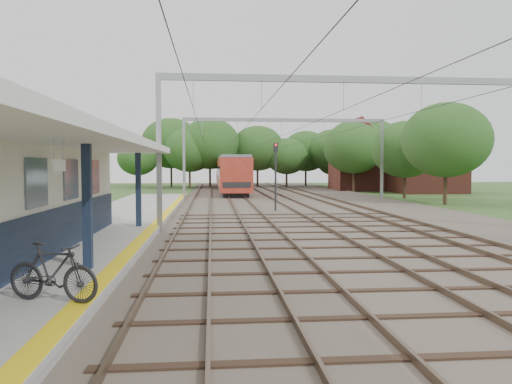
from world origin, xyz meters
TOP-DOWN VIEW (x-y plane):
  - ground at (0.00, 0.00)m, footprint 160.00×160.00m
  - ballast_bed at (4.00, 30.00)m, footprint 18.00×90.00m
  - platform at (-7.50, 14.00)m, footprint 5.00×52.00m
  - yellow_stripe at (-5.25, 14.00)m, footprint 0.45×52.00m
  - canopy at (-7.77, 6.00)m, footprint 6.40×20.00m
  - rail_tracks at (1.50, 30.00)m, footprint 11.80×88.00m
  - catenary_system at (3.39, 25.28)m, footprint 17.22×88.00m
  - tree_band at (3.84, 57.12)m, footprint 31.72×30.88m
  - house_near at (21.00, 46.00)m, footprint 7.00×6.12m
  - house_far at (16.00, 52.00)m, footprint 8.00×6.12m
  - bicycle at (-5.79, 2.79)m, footprint 2.02×1.16m
  - train at (-0.50, 55.10)m, footprint 2.96×36.87m
  - signal_post at (1.35, 24.43)m, footprint 0.32×0.27m

SIDE VIEW (x-z plane):
  - ground at x=0.00m, z-range 0.00..0.00m
  - ballast_bed at x=4.00m, z-range 0.00..0.10m
  - platform at x=-7.50m, z-range 0.00..0.35m
  - rail_tracks at x=1.50m, z-range 0.10..0.25m
  - yellow_stripe at x=-5.25m, z-range 0.35..0.36m
  - bicycle at x=-5.79m, z-range 0.35..1.52m
  - train at x=-0.50m, z-range 0.22..4.11m
  - signal_post at x=1.35m, z-range 0.60..5.03m
  - house_near at x=21.00m, z-range -0.96..6.93m
  - house_far at x=16.00m, z-range -1.09..7.56m
  - canopy at x=-7.77m, z-range 1.92..5.36m
  - tree_band at x=3.84m, z-range 0.51..9.33m
  - catenary_system at x=3.39m, z-range 2.01..9.01m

